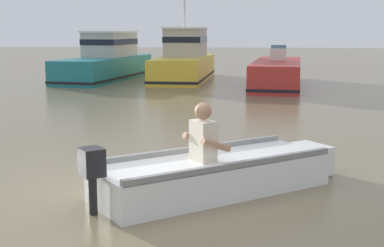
% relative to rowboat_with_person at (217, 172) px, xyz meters
% --- Properties ---
extents(ground_plane, '(120.00, 120.00, 0.00)m').
position_rel_rowboat_with_person_xyz_m(ground_plane, '(-1.02, -0.26, -0.25)').
color(ground_plane, '#7A6B4C').
extents(rowboat_with_person, '(3.27, 2.80, 1.19)m').
position_rel_rowboat_with_person_xyz_m(rowboat_with_person, '(0.00, 0.00, 0.00)').
color(rowboat_with_person, white).
rests_on(rowboat_with_person, ground).
extents(moored_boat_teal, '(2.88, 6.89, 2.07)m').
position_rel_rowboat_with_person_xyz_m(moored_boat_teal, '(-5.68, 15.58, 0.52)').
color(moored_boat_teal, '#1E727A').
rests_on(moored_boat_teal, ground).
extents(moored_boat_yellow, '(2.22, 6.23, 3.60)m').
position_rel_rowboat_with_person_xyz_m(moored_boat_yellow, '(-2.33, 15.81, 0.58)').
color(moored_boat_yellow, gold).
rests_on(moored_boat_yellow, ground).
extents(moored_boat_red, '(2.34, 6.83, 1.53)m').
position_rel_rowboat_with_person_xyz_m(moored_boat_red, '(1.48, 13.68, 0.20)').
color(moored_boat_red, '#B72D28').
rests_on(moored_boat_red, ground).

